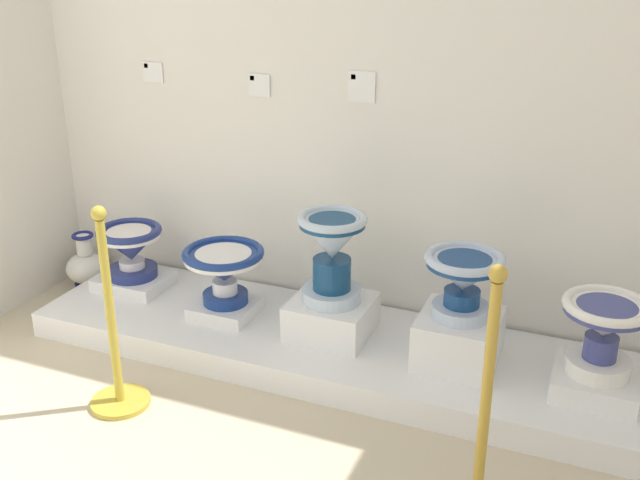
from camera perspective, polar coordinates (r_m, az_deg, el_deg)
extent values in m
cube|color=white|center=(3.71, 3.94, 14.73)|extent=(3.99, 0.06, 2.99)
cube|color=white|center=(3.77, 1.14, -8.18)|extent=(3.12, 0.80, 0.13)
cube|color=white|center=(4.35, -14.04, -3.09)|extent=(0.38, 0.31, 0.07)
cylinder|color=navy|center=(4.32, -14.11, -2.35)|extent=(0.28, 0.28, 0.05)
cylinder|color=white|center=(4.30, -14.17, -1.75)|extent=(0.14, 0.14, 0.05)
cone|color=navy|center=(4.26, -14.30, -0.41)|extent=(0.35, 0.35, 0.17)
cylinder|color=white|center=(4.24, -14.38, 0.42)|extent=(0.34, 0.34, 0.03)
torus|color=navy|center=(4.23, -14.41, 0.67)|extent=(0.36, 0.36, 0.04)
cylinder|color=white|center=(4.23, -14.40, 0.61)|extent=(0.24, 0.24, 0.01)
cube|color=white|center=(3.96, -7.19, -5.15)|extent=(0.31, 0.31, 0.07)
cylinder|color=navy|center=(3.93, -7.23, -4.37)|extent=(0.24, 0.24, 0.06)
cylinder|color=white|center=(3.91, -7.27, -3.55)|extent=(0.13, 0.13, 0.07)
cone|color=navy|center=(3.86, -7.35, -2.05)|extent=(0.41, 0.41, 0.15)
cylinder|color=white|center=(3.84, -7.39, -1.27)|extent=(0.41, 0.41, 0.03)
torus|color=navy|center=(3.83, -7.41, -1.00)|extent=(0.42, 0.42, 0.04)
cylinder|color=white|center=(3.83, -7.40, -1.06)|extent=(0.29, 0.29, 0.01)
cube|color=white|center=(3.71, 0.89, -5.88)|extent=(0.39, 0.37, 0.18)
cylinder|color=silver|center=(3.66, 0.90, -4.17)|extent=(0.29, 0.29, 0.06)
cylinder|color=navy|center=(3.61, 0.91, -2.59)|extent=(0.19, 0.19, 0.16)
cone|color=silver|center=(3.54, 0.93, 0.08)|extent=(0.32, 0.32, 0.20)
cylinder|color=navy|center=(3.51, 0.94, 1.32)|extent=(0.31, 0.31, 0.03)
torus|color=silver|center=(3.50, 0.94, 1.63)|extent=(0.34, 0.34, 0.04)
cylinder|color=navy|center=(3.50, 0.94, 1.55)|extent=(0.22, 0.22, 0.01)
cube|color=white|center=(3.52, 10.54, -7.43)|extent=(0.36, 0.38, 0.23)
cylinder|color=silver|center=(3.46, 10.71, -5.31)|extent=(0.26, 0.26, 0.06)
cylinder|color=navy|center=(3.43, 10.78, -4.32)|extent=(0.16, 0.16, 0.07)
cone|color=silver|center=(3.38, 10.92, -2.60)|extent=(0.34, 0.34, 0.15)
cylinder|color=navy|center=(3.36, 10.98, -1.71)|extent=(0.34, 0.34, 0.03)
torus|color=silver|center=(3.35, 11.01, -1.40)|extent=(0.36, 0.36, 0.04)
cylinder|color=navy|center=(3.35, 11.00, -1.48)|extent=(0.24, 0.24, 0.01)
cube|color=white|center=(3.49, 20.27, -10.14)|extent=(0.35, 0.35, 0.10)
cylinder|color=white|center=(3.45, 20.45, -8.94)|extent=(0.27, 0.27, 0.07)
cylinder|color=#3D448A|center=(3.41, 20.65, -7.67)|extent=(0.14, 0.14, 0.11)
cone|color=white|center=(3.35, 20.93, -5.80)|extent=(0.35, 0.35, 0.14)
cylinder|color=#3D448A|center=(3.33, 21.05, -5.00)|extent=(0.35, 0.35, 0.03)
torus|color=white|center=(3.32, 21.10, -4.69)|extent=(0.37, 0.37, 0.04)
cylinder|color=#3D448A|center=(3.32, 21.08, -4.77)|extent=(0.25, 0.25, 0.01)
cube|color=white|center=(4.27, -12.65, 12.41)|extent=(0.13, 0.01, 0.11)
cube|color=slate|center=(4.29, -13.15, 12.85)|extent=(0.02, 0.01, 0.02)
cube|color=white|center=(3.95, -4.67, 11.71)|extent=(0.12, 0.01, 0.12)
cube|color=slate|center=(3.96, -5.20, 12.23)|extent=(0.02, 0.01, 0.02)
cube|color=white|center=(3.72, 3.22, 11.60)|extent=(0.14, 0.01, 0.15)
cube|color=slate|center=(3.73, 2.57, 12.35)|extent=(0.02, 0.01, 0.02)
cylinder|color=navy|center=(4.76, -17.26, -3.23)|extent=(0.16, 0.16, 0.03)
ellipsoid|color=white|center=(4.72, -17.40, -2.05)|extent=(0.24, 0.24, 0.18)
cylinder|color=white|center=(4.66, -17.61, -0.35)|extent=(0.09, 0.09, 0.12)
torus|color=navy|center=(4.64, -17.69, 0.32)|extent=(0.13, 0.13, 0.02)
cylinder|color=gold|center=(3.58, -14.99, -11.84)|extent=(0.27, 0.27, 0.02)
cylinder|color=gold|center=(3.36, -15.72, -5.48)|extent=(0.04, 0.04, 0.87)
sphere|color=gold|center=(3.18, -16.57, 1.97)|extent=(0.06, 0.06, 0.06)
cylinder|color=gold|center=(2.71, 12.56, -11.85)|extent=(0.04, 0.04, 0.90)
sphere|color=gold|center=(2.48, 13.46, -2.53)|extent=(0.06, 0.06, 0.06)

